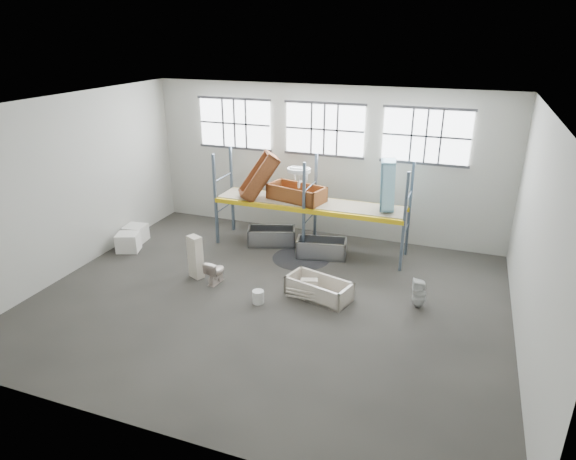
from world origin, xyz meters
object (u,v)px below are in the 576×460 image
at_px(bathtub_beige, 319,288).
at_px(cistern_tall, 196,257).
at_px(steel_tub_left, 272,236).
at_px(carton_near, 128,242).
at_px(blue_tub_upright, 388,185).
at_px(toilet_white, 419,293).
at_px(steel_tub_right, 321,248).
at_px(bucket, 258,297).
at_px(toilet_beige, 215,271).
at_px(rust_tub_flat, 297,193).

xyz_separation_m(bathtub_beige, cistern_tall, (-3.62, -0.09, 0.37)).
distance_m(steel_tub_left, carton_near, 4.60).
bearing_deg(blue_tub_upright, bathtub_beige, -111.97).
bearing_deg(toilet_white, carton_near, -105.32).
distance_m(steel_tub_right, carton_near, 6.17).
height_order(toilet_white, bucket, toilet_white).
bearing_deg(bucket, bathtub_beige, 31.38).
distance_m(toilet_beige, bucket, 1.69).
bearing_deg(bucket, steel_tub_right, 77.63).
relative_size(bucket, carton_near, 0.51).
bearing_deg(steel_tub_right, carton_near, -163.96).
xyz_separation_m(steel_tub_left, blue_tub_upright, (3.64, 0.08, 2.11)).
distance_m(cistern_tall, steel_tub_left, 3.15).
bearing_deg(bathtub_beige, blue_tub_upright, 83.70).
height_order(toilet_beige, steel_tub_left, toilet_beige).
bearing_deg(rust_tub_flat, toilet_beige, -112.40).
bearing_deg(cistern_tall, steel_tub_right, 65.48).
relative_size(toilet_beige, bucket, 1.94).
height_order(steel_tub_right, blue_tub_upright, blue_tub_upright).
relative_size(toilet_beige, rust_tub_flat, 0.38).
height_order(toilet_white, steel_tub_right, toilet_white).
distance_m(bathtub_beige, rust_tub_flat, 3.71).
height_order(cistern_tall, blue_tub_upright, blue_tub_upright).
xyz_separation_m(cistern_tall, toilet_white, (6.16, 0.48, -0.24)).
xyz_separation_m(bathtub_beige, rust_tub_flat, (-1.65, 2.93, 1.57)).
bearing_deg(toilet_white, rust_tub_flat, -134.25).
bearing_deg(toilet_beige, bathtub_beige, -169.40).
height_order(cistern_tall, steel_tub_right, cistern_tall).
height_order(blue_tub_upright, carton_near, blue_tub_upright).
bearing_deg(cistern_tall, carton_near, -171.38).
relative_size(toilet_white, steel_tub_right, 0.50).
distance_m(toilet_beige, steel_tub_left, 3.06).
relative_size(bathtub_beige, blue_tub_upright, 1.17).
xyz_separation_m(toilet_beige, steel_tub_left, (0.48, 3.03, -0.06)).
distance_m(toilet_white, steel_tub_right, 3.81).
distance_m(bathtub_beige, steel_tub_right, 2.55).
relative_size(bathtub_beige, carton_near, 2.51).
distance_m(steel_tub_left, steel_tub_right, 1.85).
height_order(bucket, carton_near, carton_near).
relative_size(bathtub_beige, rust_tub_flat, 0.96).
xyz_separation_m(toilet_white, carton_near, (-9.12, 0.37, -0.09)).
relative_size(toilet_beige, steel_tub_right, 0.44).
xyz_separation_m(bathtub_beige, blue_tub_upright, (1.17, 2.89, 2.14)).
height_order(steel_tub_right, bucket, steel_tub_right).
xyz_separation_m(rust_tub_flat, carton_near, (-4.93, -2.17, -1.53)).
height_order(bathtub_beige, toilet_white, toilet_white).
bearing_deg(steel_tub_left, bucket, -73.44).
relative_size(bathtub_beige, steel_tub_right, 1.12).
bearing_deg(carton_near, cistern_tall, -16.05).
bearing_deg(blue_tub_upright, carton_near, -164.61).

